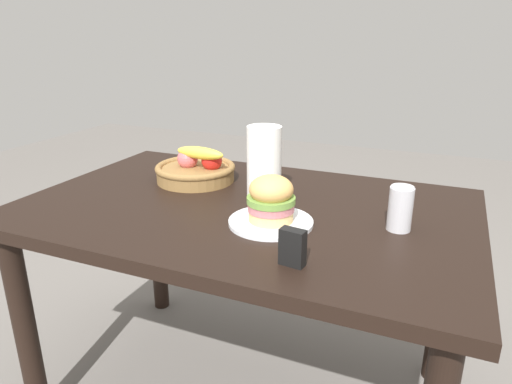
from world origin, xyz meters
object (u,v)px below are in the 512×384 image
(napkin_holder, at_px, (292,247))
(sandwich, at_px, (271,199))
(fruit_basket, at_px, (196,169))
(paper_towel_roll, at_px, (264,164))
(soda_can, at_px, (400,208))
(plate, at_px, (271,222))

(napkin_holder, bearing_deg, sandwich, 131.15)
(sandwich, xyz_separation_m, fruit_basket, (-0.40, 0.27, -0.03))
(napkin_holder, bearing_deg, fruit_basket, 146.35)
(paper_towel_roll, bearing_deg, fruit_basket, 164.11)
(soda_can, bearing_deg, fruit_basket, 167.44)
(sandwich, bearing_deg, paper_towel_roll, 117.80)
(soda_can, distance_m, napkin_holder, 0.37)
(plate, bearing_deg, fruit_basket, 146.11)
(plate, height_order, soda_can, soda_can)
(soda_can, relative_size, fruit_basket, 0.43)
(plate, distance_m, soda_can, 0.36)
(soda_can, relative_size, paper_towel_roll, 0.53)
(soda_can, distance_m, paper_towel_roll, 0.44)
(soda_can, xyz_separation_m, paper_towel_roll, (-0.43, 0.08, 0.06))
(plate, distance_m, sandwich, 0.07)
(plate, height_order, sandwich, sandwich)
(fruit_basket, relative_size, paper_towel_roll, 1.21)
(soda_can, height_order, paper_towel_roll, paper_towel_roll)
(soda_can, height_order, fruit_basket, fruit_basket)
(paper_towel_roll, bearing_deg, soda_can, -10.20)
(sandwich, relative_size, napkin_holder, 1.52)
(plate, height_order, paper_towel_roll, paper_towel_roll)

